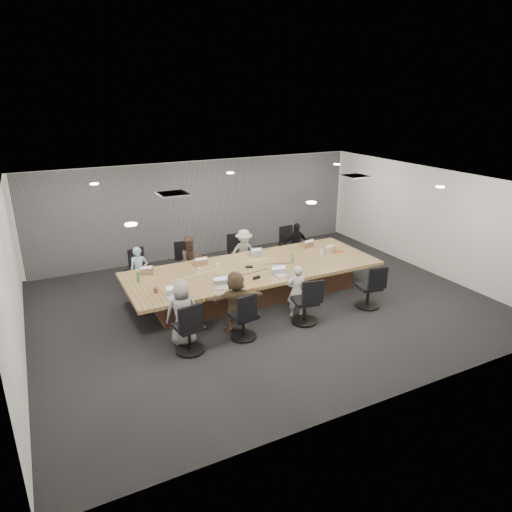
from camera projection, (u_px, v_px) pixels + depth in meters
name	position (u px, v px, depth m)	size (l,w,h in m)	color
floor	(264.00, 304.00, 10.59)	(10.00, 8.00, 0.00)	black
ceiling	(264.00, 184.00, 9.65)	(10.00, 8.00, 0.00)	white
wall_back	(201.00, 208.00, 13.48)	(10.00, 2.80, 0.00)	silver
wall_front	(389.00, 323.00, 6.76)	(10.00, 2.80, 0.00)	silver
wall_left	(12.00, 287.00, 8.00)	(8.00, 2.80, 0.00)	silver
wall_right	(429.00, 220.00, 12.24)	(8.00, 2.80, 0.00)	silver
curtain	(202.00, 209.00, 13.42)	(9.80, 0.04, 2.80)	slate
conference_table	(254.00, 280.00, 10.88)	(6.00, 2.20, 0.74)	#4D2F20
chair_0	(137.00, 274.00, 11.29)	(0.52, 0.52, 0.77)	black
chair_1	(188.00, 265.00, 11.85)	(0.53, 0.53, 0.78)	black
chair_2	(239.00, 256.00, 12.47)	(0.54, 0.54, 0.80)	black
chair_3	(289.00, 248.00, 13.15)	(0.55, 0.55, 0.81)	black
chair_4	(189.00, 331.00, 8.50)	(0.59, 0.59, 0.87)	black
chair_5	(243.00, 319.00, 8.99)	(0.55, 0.55, 0.81)	black
chair_6	(305.00, 304.00, 9.59)	(0.57, 0.57, 0.85)	black
chair_7	(368.00, 290.00, 10.31)	(0.56, 0.56, 0.83)	black
person_0	(139.00, 271.00, 10.93)	(0.43, 0.28, 1.18)	#8AB3C7
laptop_0	(144.00, 273.00, 10.41)	(0.29, 0.20, 0.02)	#8C6647
person_1	(192.00, 261.00, 11.47)	(0.61, 0.48, 1.26)	#403127
laptop_1	(199.00, 263.00, 10.97)	(0.33, 0.23, 0.02)	#8C6647
person_2	(244.00, 252.00, 12.10)	(0.81, 0.46, 1.25)	#98A499
laptop_2	(253.00, 254.00, 11.59)	(0.29, 0.20, 0.02)	#B2B2B7
person_3	(296.00, 244.00, 12.78)	(0.72, 0.30, 1.23)	black
laptop_3	(307.00, 245.00, 12.27)	(0.35, 0.24, 0.02)	#8C6647
person_4	(183.00, 312.00, 8.72)	(0.64, 0.42, 1.31)	gray
laptop_4	(174.00, 297.00, 9.15)	(0.30, 0.20, 0.02)	#B2B2B7
person_5	(236.00, 301.00, 9.20)	(1.20, 0.38, 1.30)	brown
laptop_5	(225.00, 287.00, 9.63)	(0.34, 0.23, 0.02)	#B2B2B7
person_6	(296.00, 291.00, 9.83)	(0.43, 0.28, 1.17)	#BCBCBC
laptop_6	(284.00, 276.00, 10.24)	(0.35, 0.24, 0.02)	#B2B2B7
bottle_green_left	(138.00, 277.00, 9.88)	(0.07, 0.07, 0.24)	#3F8351
bottle_green_right	(292.00, 258.00, 11.01)	(0.06, 0.06, 0.22)	#3F8351
bottle_clear	(199.00, 272.00, 10.22)	(0.06, 0.06, 0.20)	silver
cup_white_far	(218.00, 265.00, 10.73)	(0.08, 0.08, 0.10)	white
cup_white_near	(322.00, 252.00, 11.64)	(0.09, 0.09, 0.11)	white
mug_brown	(156.00, 290.00, 9.37)	(0.09, 0.09, 0.11)	brown
mic_left	(235.00, 279.00, 10.04)	(0.15, 0.10, 0.03)	black
mic_right	(249.00, 267.00, 10.74)	(0.17, 0.11, 0.03)	black
stapler	(257.00, 277.00, 10.07)	(0.18, 0.04, 0.07)	black
canvas_bag	(330.00, 249.00, 11.78)	(0.28, 0.17, 0.15)	#B8A593
snack_packet	(339.00, 251.00, 11.79)	(0.20, 0.13, 0.04)	#C15F2C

